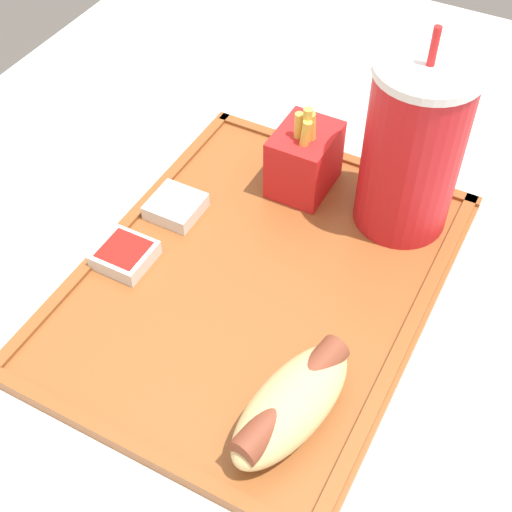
{
  "coord_description": "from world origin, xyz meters",
  "views": [
    {
      "loc": [
        0.39,
        0.2,
        1.28
      ],
      "look_at": [
        0.02,
        -0.0,
        0.8
      ],
      "focal_mm": 50.0,
      "sensor_mm": 36.0,
      "label": 1
    }
  ],
  "objects_px": {
    "soda_cup": "(413,148)",
    "sauce_cup_ketchup": "(125,254)",
    "fries_carton": "(304,159)",
    "sauce_cup_mayo": "(176,206)",
    "hot_dog_far": "(291,403)"
  },
  "relations": [
    {
      "from": "soda_cup",
      "to": "sauce_cup_ketchup",
      "type": "distance_m",
      "value": 0.29
    },
    {
      "from": "fries_carton",
      "to": "sauce_cup_mayo",
      "type": "distance_m",
      "value": 0.14
    },
    {
      "from": "sauce_cup_mayo",
      "to": "fries_carton",
      "type": "bearing_deg",
      "value": 135.02
    },
    {
      "from": "fries_carton",
      "to": "sauce_cup_mayo",
      "type": "xyz_separation_m",
      "value": [
        0.1,
        -0.1,
        -0.03
      ]
    },
    {
      "from": "soda_cup",
      "to": "sauce_cup_ketchup",
      "type": "relative_size",
      "value": 4.25
    },
    {
      "from": "fries_carton",
      "to": "soda_cup",
      "type": "bearing_deg",
      "value": 91.87
    },
    {
      "from": "soda_cup",
      "to": "hot_dog_far",
      "type": "xyz_separation_m",
      "value": [
        0.26,
        0.0,
        -0.06
      ]
    },
    {
      "from": "hot_dog_far",
      "to": "soda_cup",
      "type": "bearing_deg",
      "value": -179.07
    },
    {
      "from": "sauce_cup_ketchup",
      "to": "soda_cup",
      "type": "bearing_deg",
      "value": 130.44
    },
    {
      "from": "hot_dog_far",
      "to": "fries_carton",
      "type": "bearing_deg",
      "value": -156.57
    },
    {
      "from": "sauce_cup_mayo",
      "to": "soda_cup",
      "type": "bearing_deg",
      "value": 116.27
    },
    {
      "from": "sauce_cup_mayo",
      "to": "sauce_cup_ketchup",
      "type": "bearing_deg",
      "value": -5.24
    },
    {
      "from": "fries_carton",
      "to": "sauce_cup_mayo",
      "type": "relative_size",
      "value": 2.13
    },
    {
      "from": "hot_dog_far",
      "to": "sauce_cup_mayo",
      "type": "relative_size",
      "value": 2.79
    },
    {
      "from": "soda_cup",
      "to": "fries_carton",
      "type": "relative_size",
      "value": 2.0
    }
  ]
}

